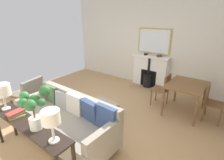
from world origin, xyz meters
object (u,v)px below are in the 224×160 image
object	(u,v)px
console_table	(28,128)
table_lamp_far_end	(51,118)
fireplace	(150,73)
table_lamp_near_end	(2,91)
ottoman	(102,109)
potted_plant	(34,105)
dining_table	(186,88)
book_stack	(16,114)
dining_chair_by_back_wall	(211,100)
sofa	(68,121)
mantel_bowl_far	(159,56)
armchair_accent	(29,93)
dining_chair_near_fireplace	(163,88)
mantel_bowl_near	(146,54)

from	to	relation	value
console_table	table_lamp_far_end	bearing A→B (deg)	90.00
fireplace	table_lamp_near_end	xyz separation A→B (m)	(4.07, -0.81, 0.60)
ottoman	potted_plant	bearing A→B (deg)	5.88
ottoman	potted_plant	world-z (taller)	potted_plant
table_lamp_near_end	dining_table	xyz separation A→B (m)	(-3.04, 2.21, -0.43)
book_stack	potted_plant	bearing A→B (deg)	94.36
potted_plant	book_stack	world-z (taller)	potted_plant
book_stack	dining_table	distance (m)	3.56
console_table	dining_chair_by_back_wall	xyz separation A→B (m)	(-3.04, 2.08, -0.14)
potted_plant	dining_table	size ratio (longest dim) A/B	0.58
sofa	book_stack	xyz separation A→B (m)	(0.74, -0.32, 0.40)
ottoman	book_stack	xyz separation A→B (m)	(1.65, -0.40, 0.54)
table_lamp_near_end	console_table	bearing A→B (deg)	90.00
mantel_bowl_far	book_stack	bearing A→B (deg)	-9.70
armchair_accent	table_lamp_far_end	xyz separation A→B (m)	(0.85, 2.24, 0.58)
table_lamp_near_end	book_stack	size ratio (longest dim) A/B	1.61
dining_chair_by_back_wall	table_lamp_far_end	bearing A→B (deg)	-24.71
ottoman	dining_chair_by_back_wall	size ratio (longest dim) A/B	0.86
dining_chair_by_back_wall	book_stack	bearing A→B (deg)	-38.22
mantel_bowl_far	ottoman	distance (m)	2.61
ottoman	mantel_bowl_far	bearing A→B (deg)	172.97
table_lamp_near_end	potted_plant	distance (m)	0.93
fireplace	dining_chair_near_fireplace	xyz separation A→B (m)	(1.03, 0.86, 0.04)
dining_chair_near_fireplace	dining_chair_by_back_wall	bearing A→B (deg)	90.09
fireplace	console_table	bearing A→B (deg)	-1.87
mantel_bowl_far	armchair_accent	size ratio (longest dim) A/B	0.18
mantel_bowl_far	armchair_accent	xyz separation A→B (m)	(3.25, -1.94, -0.59)
potted_plant	dining_chair_by_back_wall	xyz separation A→B (m)	(-2.99, 1.83, -0.60)
mantel_bowl_far	table_lamp_far_end	bearing A→B (deg)	4.11
ottoman	armchair_accent	size ratio (longest dim) A/B	0.84
ottoman	table_lamp_near_end	size ratio (longest dim) A/B	1.57
dining_chair_near_fireplace	mantel_bowl_near	bearing A→B (deg)	-135.04
table_lamp_near_end	dining_chair_by_back_wall	world-z (taller)	table_lamp_near_end
ottoman	armchair_accent	world-z (taller)	armchair_accent
dining_table	dining_chair_by_back_wall	world-z (taller)	dining_chair_by_back_wall
sofa	dining_table	xyz separation A→B (m)	(-2.30, 1.53, 0.28)
mantel_bowl_near	sofa	world-z (taller)	mantel_bowl_near
fireplace	potted_plant	world-z (taller)	potted_plant
table_lamp_far_end	dining_chair_by_back_wall	bearing A→B (deg)	155.29
dining_table	dining_chair_near_fireplace	bearing A→B (deg)	-89.81
potted_plant	dining_chair_by_back_wall	world-z (taller)	potted_plant
fireplace	ottoman	world-z (taller)	fireplace
mantel_bowl_near	dining_chair_by_back_wall	distance (m)	2.47
mantel_bowl_far	table_lamp_near_end	world-z (taller)	table_lamp_near_end
ottoman	table_lamp_far_end	distance (m)	1.94
fireplace	dining_chair_by_back_wall	size ratio (longest dim) A/B	1.43
ottoman	potted_plant	xyz separation A→B (m)	(1.61, 0.17, 0.87)
console_table	table_lamp_near_end	bearing A→B (deg)	-90.00
sofa	table_lamp_far_end	world-z (taller)	table_lamp_far_end
mantel_bowl_near	book_stack	xyz separation A→B (m)	(4.10, -0.24, -0.31)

